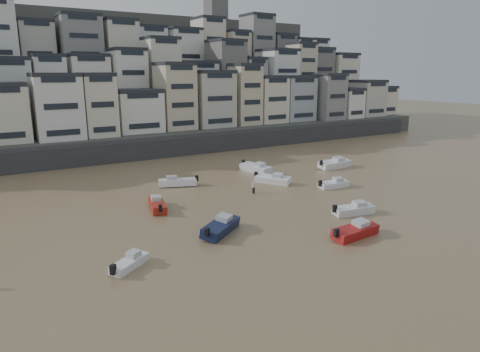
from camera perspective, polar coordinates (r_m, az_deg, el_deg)
harbor_wall at (r=81.40m, az=-12.46°, el=3.51°), size 140.00×3.00×3.50m
hillside at (r=119.75m, az=-17.03°, el=11.82°), size 141.04×66.00×50.00m
boat_a at (r=43.35m, az=15.12°, el=-6.89°), size 5.93×2.34×1.58m
boat_b at (r=50.12m, az=14.94°, el=-4.15°), size 5.57×2.75×1.45m
boat_c at (r=42.84m, az=-2.59°, el=-6.60°), size 6.15×5.16×1.67m
boat_d at (r=60.89m, az=12.41°, el=-0.91°), size 5.05×2.07×1.34m
boat_e at (r=61.84m, az=4.39°, el=-0.31°), size 4.52×5.76×1.54m
boat_f at (r=51.00m, az=-10.99°, el=-3.60°), size 2.94×5.69×1.48m
boat_g at (r=73.37m, az=12.52°, el=1.74°), size 6.69×2.38×1.81m
boat_h at (r=60.96m, az=-8.35°, el=-0.59°), size 6.11×3.83×1.59m
boat_i at (r=68.71m, az=2.11°, el=1.24°), size 3.10×6.73×1.77m
boat_j at (r=36.89m, az=-14.54°, el=-10.94°), size 4.26×3.55×1.15m
person_pink at (r=56.69m, az=1.83°, el=-1.46°), size 0.44×0.44×1.74m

